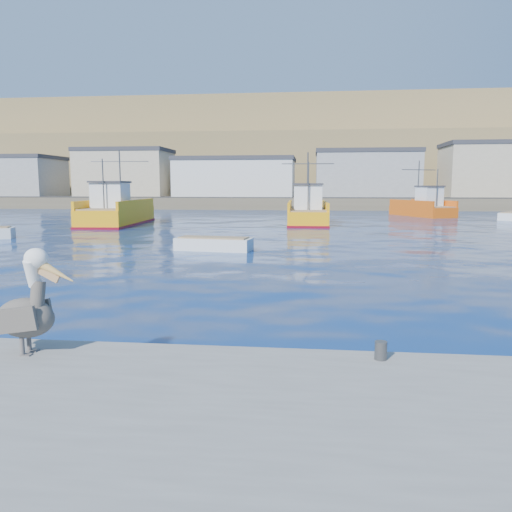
% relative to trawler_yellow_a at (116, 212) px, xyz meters
% --- Properties ---
extents(ground, '(260.00, 260.00, 0.00)m').
position_rel_trawler_yellow_a_xyz_m(ground, '(14.84, -30.04, -1.03)').
color(ground, navy).
rests_on(ground, ground).
extents(dock_bollards, '(36.20, 0.20, 0.30)m').
position_rel_trawler_yellow_a_xyz_m(dock_bollards, '(15.44, -33.44, -0.38)').
color(dock_bollards, '#4C4C4C').
rests_on(dock_bollards, dock).
extents(far_shore, '(200.00, 81.00, 24.00)m').
position_rel_trawler_yellow_a_xyz_m(far_shore, '(14.85, 79.16, 7.95)').
color(far_shore, brown).
rests_on(far_shore, ground).
extents(trawler_yellow_a, '(5.09, 11.35, 6.49)m').
position_rel_trawler_yellow_a_xyz_m(trawler_yellow_a, '(0.00, 0.00, 0.00)').
color(trawler_yellow_a, '#FFA60B').
rests_on(trawler_yellow_a, ground).
extents(trawler_yellow_b, '(4.61, 9.81, 6.32)m').
position_rel_trawler_yellow_a_xyz_m(trawler_yellow_b, '(16.33, 2.43, -0.07)').
color(trawler_yellow_b, '#FFA60B').
rests_on(trawler_yellow_b, ground).
extents(boat_orange, '(6.08, 8.72, 6.06)m').
position_rel_trawler_yellow_a_xyz_m(boat_orange, '(28.85, 15.04, -0.01)').
color(boat_orange, '#DC540E').
rests_on(boat_orange, ground).
extents(skiff_mid, '(4.05, 1.88, 0.85)m').
position_rel_trawler_yellow_a_xyz_m(skiff_mid, '(11.72, -16.32, -0.76)').
color(skiff_mid, silver).
rests_on(skiff_mid, ground).
extents(skiff_far, '(3.76, 4.50, 0.96)m').
position_rel_trawler_yellow_a_xyz_m(skiff_far, '(36.28, 10.04, -0.73)').
color(skiff_far, silver).
rests_on(skiff_far, ground).
extents(pelican, '(1.44, 0.62, 1.78)m').
position_rel_trawler_yellow_a_xyz_m(pelican, '(12.04, -33.78, 0.23)').
color(pelican, '#595451').
rests_on(pelican, dock).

